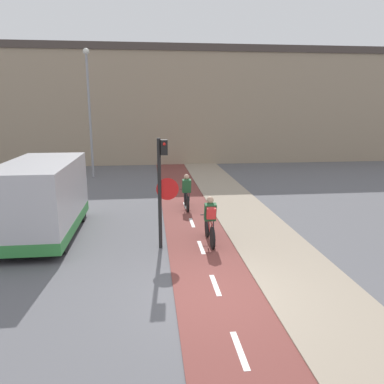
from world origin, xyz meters
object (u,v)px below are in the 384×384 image
object	(u,v)px
traffic_light_pole	(162,182)
cyclist_far	(187,194)
street_lamp_far	(89,102)
cyclist_near	(210,221)
van	(42,200)

from	to	relation	value
traffic_light_pole	cyclist_far	world-z (taller)	traffic_light_pole
traffic_light_pole	street_lamp_far	world-z (taller)	street_lamp_far
cyclist_near	van	distance (m)	5.55
street_lamp_far	cyclist_far	world-z (taller)	street_lamp_far
street_lamp_far	traffic_light_pole	bearing A→B (deg)	-72.71
street_lamp_far	cyclist_near	bearing A→B (deg)	-66.19
cyclist_near	van	world-z (taller)	van
van	cyclist_near	bearing A→B (deg)	-13.29
street_lamp_far	van	world-z (taller)	street_lamp_far
traffic_light_pole	cyclist_far	xyz separation A→B (m)	(1.16, 4.35, -1.40)
traffic_light_pole	van	xyz separation A→B (m)	(-3.89, 1.50, -0.83)
cyclist_far	van	distance (m)	5.83
traffic_light_pole	cyclist_near	world-z (taller)	traffic_light_pole
cyclist_far	van	bearing A→B (deg)	-150.56
traffic_light_pole	van	distance (m)	4.25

